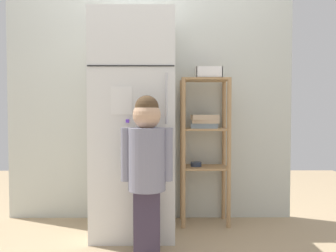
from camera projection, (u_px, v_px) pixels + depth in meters
The scene contains 6 objects.
ground_plane at pixel (148, 231), 2.82m from camera, with size 6.00×6.00×0.00m, color tan.
kitchen_wall_back at pixel (150, 97), 3.16m from camera, with size 2.62×0.03×2.25m, color silver.
refrigerator at pixel (135, 125), 2.80m from camera, with size 0.64×0.70×1.75m.
child_standing at pixel (147, 159), 2.33m from camera, with size 0.35×0.26×1.09m.
pantry_shelf_unit at pixel (204, 135), 3.00m from camera, with size 0.42×0.29×1.28m.
fruit_bin at pixel (209, 74), 2.97m from camera, with size 0.22×0.19×0.10m.
Camera 1 is at (0.15, -2.78, 0.97)m, focal length 36.49 mm.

